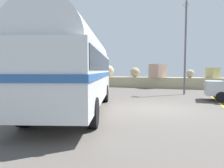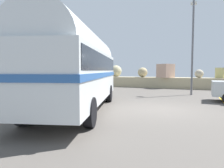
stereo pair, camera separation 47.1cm
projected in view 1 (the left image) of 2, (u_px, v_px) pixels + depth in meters
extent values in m
cube|color=#514C47|center=(158.00, 109.00, 9.38)|extent=(32.00, 26.00, 0.02)
cube|color=tan|center=(171.00, 83.00, 20.45)|extent=(31.36, 1.80, 1.10)
cube|color=#B29D8D|center=(64.00, 71.00, 24.45)|extent=(1.82, 1.80, 1.25)
sphere|color=tan|center=(84.00, 73.00, 23.40)|extent=(0.90, 0.90, 0.90)
sphere|color=tan|center=(108.00, 71.00, 22.87)|extent=(1.31, 1.31, 1.31)
sphere|color=tan|center=(135.00, 72.00, 21.60)|extent=(1.04, 1.04, 1.04)
cube|color=tan|center=(158.00, 71.00, 20.39)|extent=(1.80, 1.83, 1.37)
sphere|color=#ABA189|center=(190.00, 74.00, 19.63)|extent=(0.81, 0.81, 0.81)
cube|color=tan|center=(213.00, 73.00, 19.37)|extent=(1.34, 1.33, 0.98)
cube|color=yellow|center=(217.00, 101.00, 11.68)|extent=(0.12, 4.40, 0.01)
cylinder|color=black|center=(68.00, 93.00, 11.49)|extent=(0.55, 1.00, 0.96)
cylinder|color=black|center=(106.00, 93.00, 11.40)|extent=(0.55, 1.00, 0.96)
cylinder|color=black|center=(24.00, 112.00, 6.30)|extent=(0.55, 1.00, 0.96)
cylinder|color=black|center=(93.00, 113.00, 6.21)|extent=(0.55, 1.00, 0.96)
cube|color=silver|center=(76.00, 76.00, 8.78)|extent=(4.75, 8.73, 2.10)
cylinder|color=silver|center=(76.00, 52.00, 8.71)|extent=(4.46, 8.35, 2.20)
cube|color=#2B5696|center=(76.00, 75.00, 8.78)|extent=(4.82, 8.83, 0.20)
cube|color=black|center=(76.00, 63.00, 8.74)|extent=(4.69, 8.42, 0.64)
cube|color=silver|center=(91.00, 87.00, 13.09)|extent=(2.23, 0.82, 0.28)
cylinder|color=black|center=(7.00, 90.00, 13.15)|extent=(0.54, 1.00, 0.96)
cylinder|color=black|center=(40.00, 91.00, 13.03)|extent=(0.54, 1.00, 0.96)
cube|color=silver|center=(34.00, 85.00, 14.74)|extent=(2.23, 0.79, 0.28)
cylinder|color=black|center=(221.00, 97.00, 11.07)|extent=(0.62, 0.21, 0.62)
cylinder|color=black|center=(217.00, 94.00, 12.50)|extent=(0.62, 0.21, 0.62)
cylinder|color=#5B5B60|center=(185.00, 48.00, 14.75)|extent=(0.14, 0.14, 6.92)
cube|color=beige|center=(186.00, 5.00, 15.18)|extent=(0.44, 0.24, 0.18)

